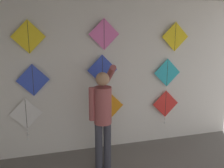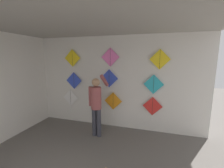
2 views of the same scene
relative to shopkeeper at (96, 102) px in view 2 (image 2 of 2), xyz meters
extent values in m
cube|color=silver|center=(0.18, 0.74, 0.42)|extent=(5.56, 0.06, 2.80)
cube|color=#A8A399|center=(0.18, -1.37, 1.84)|extent=(5.56, 4.97, 0.04)
cylinder|color=#383842|center=(-0.07, -0.01, -0.58)|extent=(0.13, 0.13, 0.79)
cylinder|color=#383842|center=(0.07, -0.02, -0.58)|extent=(0.13, 0.13, 0.79)
cylinder|color=#9E4C4C|center=(0.00, -0.01, 0.12)|extent=(0.28, 0.28, 0.60)
sphere|color=tan|center=(0.00, -0.01, 0.54)|extent=(0.21, 0.21, 0.21)
cylinder|color=#9E4C4C|center=(-0.17, 0.00, 0.15)|extent=(0.10, 0.10, 0.53)
cylinder|color=#9E4C4C|center=(0.17, 0.19, 0.56)|extent=(0.10, 0.49, 0.38)
cube|color=white|center=(-1.21, 0.65, -0.14)|extent=(0.55, 0.01, 0.55)
cylinder|color=black|center=(-1.21, 0.65, -0.14)|extent=(0.01, 0.01, 0.53)
sphere|color=white|center=(-1.21, 0.64, -0.47)|extent=(0.04, 0.04, 0.04)
sphere|color=white|center=(-1.21, 0.64, -0.54)|extent=(0.04, 0.04, 0.04)
sphere|color=white|center=(-1.21, 0.64, -0.61)|extent=(0.04, 0.04, 0.04)
cube|color=orange|center=(0.28, 0.65, -0.13)|extent=(0.55, 0.01, 0.55)
cylinder|color=black|center=(0.28, 0.65, -0.13)|extent=(0.01, 0.01, 0.53)
sphere|color=white|center=(0.28, 0.64, -0.46)|extent=(0.04, 0.04, 0.04)
sphere|color=white|center=(0.28, 0.64, -0.53)|extent=(0.04, 0.04, 0.04)
sphere|color=white|center=(0.28, 0.64, -0.60)|extent=(0.04, 0.04, 0.04)
cube|color=red|center=(1.46, 0.65, -0.19)|extent=(0.55, 0.01, 0.55)
cylinder|color=black|center=(1.46, 0.65, -0.19)|extent=(0.01, 0.01, 0.53)
sphere|color=white|center=(1.46, 0.64, -0.51)|extent=(0.04, 0.04, 0.04)
sphere|color=white|center=(1.46, 0.64, -0.58)|extent=(0.04, 0.04, 0.04)
cube|color=blue|center=(-1.05, 0.65, 0.45)|extent=(0.55, 0.01, 0.55)
cylinder|color=black|center=(-1.05, 0.65, 0.45)|extent=(0.01, 0.01, 0.53)
cube|color=blue|center=(0.16, 0.65, 0.57)|extent=(0.55, 0.01, 0.55)
cylinder|color=black|center=(0.16, 0.65, 0.57)|extent=(0.01, 0.01, 0.53)
cube|color=#28B2C6|center=(1.46, 0.65, 0.45)|extent=(0.55, 0.01, 0.55)
cylinder|color=black|center=(1.46, 0.65, 0.45)|extent=(0.01, 0.01, 0.53)
cube|color=yellow|center=(-1.07, 0.65, 1.17)|extent=(0.55, 0.01, 0.55)
cylinder|color=black|center=(-1.07, 0.65, 1.17)|extent=(0.01, 0.01, 0.53)
cube|color=pink|center=(0.19, 0.65, 1.20)|extent=(0.55, 0.01, 0.55)
cylinder|color=black|center=(0.19, 0.65, 1.20)|extent=(0.01, 0.01, 0.53)
cube|color=yellow|center=(1.59, 0.65, 1.14)|extent=(0.55, 0.01, 0.55)
cylinder|color=black|center=(1.59, 0.65, 1.14)|extent=(0.01, 0.01, 0.53)
camera|label=1|loc=(-0.87, -3.67, 1.34)|focal=40.00mm
camera|label=2|loc=(1.52, -3.61, 1.19)|focal=24.00mm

